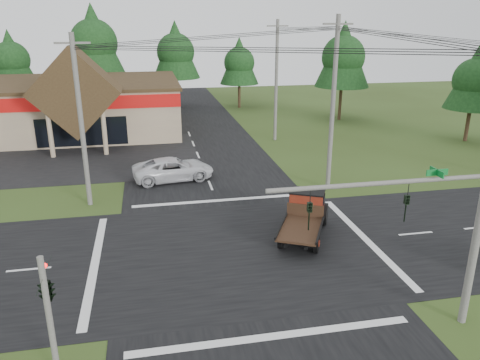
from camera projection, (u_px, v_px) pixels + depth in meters
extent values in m
plane|color=#2E3F16|center=(237.00, 250.00, 23.86)|extent=(120.00, 120.00, 0.00)
cube|color=black|center=(237.00, 250.00, 23.85)|extent=(12.00, 120.00, 0.02)
cube|color=black|center=(237.00, 250.00, 23.85)|extent=(120.00, 12.00, 0.02)
cube|color=black|center=(29.00, 161.00, 38.89)|extent=(28.00, 14.00, 0.02)
cube|color=tan|center=(29.00, 109.00, 47.91)|extent=(30.00, 15.00, 5.00)
cube|color=#392817|center=(25.00, 83.00, 47.08)|extent=(30.40, 15.40, 0.30)
cube|color=#A40E0C|center=(6.00, 106.00, 40.39)|extent=(30.00, 0.12, 1.20)
cube|color=#392817|center=(76.00, 91.00, 40.22)|extent=(7.78, 4.00, 7.78)
cylinder|color=tan|center=(50.00, 134.00, 39.31)|extent=(0.40, 0.40, 4.00)
cylinder|color=tan|center=(104.00, 132.00, 40.13)|extent=(0.40, 0.40, 4.00)
cube|color=black|center=(82.00, 132.00, 42.37)|extent=(8.00, 0.08, 2.60)
cylinder|color=#595651|center=(476.00, 240.00, 17.14)|extent=(0.24, 0.24, 7.00)
cylinder|color=#595651|center=(382.00, 183.00, 15.59)|extent=(8.00, 0.16, 0.16)
imported|color=black|center=(406.00, 209.00, 16.10)|extent=(0.16, 0.20, 1.00)
imported|color=black|center=(309.00, 217.00, 15.46)|extent=(0.16, 0.20, 1.00)
cube|color=#0C6626|center=(437.00, 172.00, 15.88)|extent=(0.80, 0.04, 0.22)
cylinder|color=#595651|center=(49.00, 319.00, 14.80)|extent=(0.20, 0.20, 4.40)
imported|color=black|center=(44.00, 274.00, 14.50)|extent=(0.53, 2.48, 1.00)
sphere|color=#FF0C0C|center=(44.00, 266.00, 14.57)|extent=(0.18, 0.18, 0.18)
cylinder|color=#595651|center=(81.00, 123.00, 28.09)|extent=(0.30, 0.30, 10.50)
cube|color=#595651|center=(72.00, 43.00, 26.57)|extent=(2.00, 0.12, 0.12)
cylinder|color=#595651|center=(333.00, 106.00, 30.87)|extent=(0.30, 0.30, 11.50)
cube|color=#595651|center=(338.00, 24.00, 29.20)|extent=(2.00, 0.12, 0.12)
cylinder|color=#595651|center=(276.00, 82.00, 43.90)|extent=(0.30, 0.30, 11.20)
cube|color=#595651|center=(278.00, 26.00, 42.27)|extent=(2.00, 0.12, 0.12)
cylinder|color=#332316|center=(17.00, 99.00, 58.54)|extent=(0.36, 0.36, 3.50)
cone|color=black|center=(11.00, 57.00, 56.90)|extent=(5.60, 5.60, 6.60)
sphere|color=black|center=(11.00, 60.00, 57.00)|extent=(4.40, 4.40, 4.40)
cylinder|color=#332316|center=(99.00, 93.00, 59.29)|extent=(0.36, 0.36, 4.55)
cone|color=black|center=(93.00, 39.00, 57.15)|extent=(7.28, 7.28, 8.58)
sphere|color=black|center=(94.00, 43.00, 57.28)|extent=(5.72, 5.72, 5.72)
cylinder|color=#332316|center=(177.00, 93.00, 62.17)|extent=(0.36, 0.36, 3.85)
cone|color=black|center=(176.00, 49.00, 60.36)|extent=(6.16, 6.16, 7.26)
sphere|color=black|center=(176.00, 52.00, 60.47)|extent=(4.84, 4.84, 4.84)
cylinder|color=#332316|center=(239.00, 96.00, 61.91)|extent=(0.36, 0.36, 3.15)
cone|color=black|center=(239.00, 60.00, 60.43)|extent=(5.04, 5.04, 5.94)
sphere|color=black|center=(239.00, 63.00, 60.51)|extent=(3.96, 3.96, 3.96)
cylinder|color=#332316|center=(340.00, 103.00, 54.36)|extent=(0.36, 0.36, 3.85)
cone|color=black|center=(344.00, 54.00, 52.55)|extent=(6.16, 6.16, 7.26)
sphere|color=black|center=(343.00, 57.00, 52.66)|extent=(4.84, 4.84, 4.84)
cylinder|color=#332316|center=(467.00, 125.00, 44.83)|extent=(0.36, 0.36, 3.15)
cone|color=black|center=(475.00, 77.00, 43.34)|extent=(5.04, 5.04, 5.94)
sphere|color=black|center=(475.00, 80.00, 43.43)|extent=(3.96, 3.96, 3.96)
imported|color=silver|center=(173.00, 169.00, 34.14)|extent=(6.15, 3.46, 1.62)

